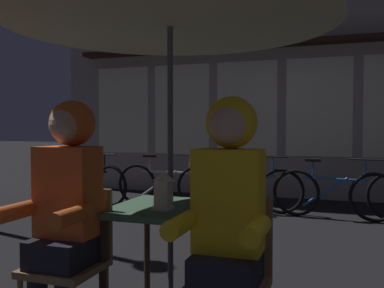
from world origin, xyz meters
name	(u,v)px	position (x,y,z in m)	size (l,w,h in m)	color
cafe_table	(170,222)	(0.00, 0.00, 0.64)	(0.72, 0.72, 0.74)	#42664C
lantern	(164,190)	(0.00, -0.11, 0.86)	(0.11, 0.11, 0.23)	white
chair_left	(72,254)	(-0.48, -0.37, 0.49)	(0.40, 0.40, 0.87)	olive
chair_right	(230,272)	(0.48, -0.37, 0.49)	(0.40, 0.40, 0.87)	olive
person_left_hooded	(65,196)	(-0.48, -0.43, 0.85)	(0.45, 0.56, 1.40)	black
person_right_hooded	(228,206)	(0.48, -0.43, 0.85)	(0.45, 0.56, 1.40)	black
shopfront_building	(320,24)	(0.71, 5.39, 3.09)	(10.00, 0.93, 6.20)	#9E9389
bicycle_nearest	(87,183)	(-2.85, 3.44, 0.35)	(1.65, 0.41, 0.84)	black
bicycle_second	(166,185)	(-1.53, 3.65, 0.35)	(1.68, 0.09, 0.84)	black
bicycle_third	(245,189)	(-0.25, 3.57, 0.35)	(1.67, 0.29, 0.84)	black
bicycle_fourth	(334,194)	(0.98, 3.53, 0.35)	(1.68, 0.21, 0.84)	black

